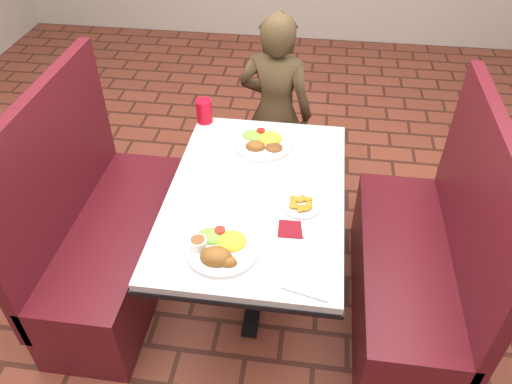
# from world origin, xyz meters

# --- Properties ---
(dining_table) EXTENTS (0.81, 1.21, 0.75)m
(dining_table) POSITION_xyz_m (0.00, 0.00, 0.65)
(dining_table) COLOR silver
(dining_table) RESTS_ON ground
(booth_bench_left) EXTENTS (0.47, 1.20, 1.17)m
(booth_bench_left) POSITION_xyz_m (-0.80, 0.00, 0.33)
(booth_bench_left) COLOR #5C151D
(booth_bench_left) RESTS_ON ground
(booth_bench_right) EXTENTS (0.47, 1.20, 1.17)m
(booth_bench_right) POSITION_xyz_m (0.80, 0.00, 0.33)
(booth_bench_right) COLOR #5C151D
(booth_bench_right) RESTS_ON ground
(diner_person) EXTENTS (0.50, 0.37, 1.25)m
(diner_person) POSITION_xyz_m (-0.01, 0.90, 0.62)
(diner_person) COLOR brown
(diner_person) RESTS_ON ground
(near_dinner_plate) EXTENTS (0.30, 0.30, 0.09)m
(near_dinner_plate) POSITION_xyz_m (-0.09, -0.38, 0.78)
(near_dinner_plate) COLOR white
(near_dinner_plate) RESTS_ON dining_table
(far_dinner_plate) EXTENTS (0.30, 0.30, 0.08)m
(far_dinner_plate) POSITION_xyz_m (-0.01, 0.38, 0.78)
(far_dinner_plate) COLOR white
(far_dinner_plate) RESTS_ON dining_table
(plantain_plate) EXTENTS (0.17, 0.17, 0.03)m
(plantain_plate) POSITION_xyz_m (0.21, -0.07, 0.76)
(plantain_plate) COLOR white
(plantain_plate) RESTS_ON dining_table
(maroon_napkin) EXTENTS (0.11, 0.11, 0.00)m
(maroon_napkin) POSITION_xyz_m (0.18, -0.22, 0.75)
(maroon_napkin) COLOR maroon
(maroon_napkin) RESTS_ON dining_table
(spoon_utensil) EXTENTS (0.03, 0.13, 0.00)m
(spoon_utensil) POSITION_xyz_m (0.23, -0.20, 0.75)
(spoon_utensil) COLOR silver
(spoon_utensil) RESTS_ON dining_table
(red_tumbler) EXTENTS (0.09, 0.09, 0.13)m
(red_tumbler) POSITION_xyz_m (-0.36, 0.56, 0.81)
(red_tumbler) COLOR red
(red_tumbler) RESTS_ON dining_table
(paper_napkin) EXTENTS (0.21, 0.17, 0.01)m
(paper_napkin) POSITION_xyz_m (0.27, -0.49, 0.76)
(paper_napkin) COLOR white
(paper_napkin) RESTS_ON dining_table
(knife_utensil) EXTENTS (0.05, 0.19, 0.00)m
(knife_utensil) POSITION_xyz_m (-0.11, -0.32, 0.76)
(knife_utensil) COLOR silver
(knife_utensil) RESTS_ON dining_table
(fork_utensil) EXTENTS (0.09, 0.13, 0.00)m
(fork_utensil) POSITION_xyz_m (-0.14, -0.39, 0.76)
(fork_utensil) COLOR silver
(fork_utensil) RESTS_ON dining_table
(lettuce_shreds) EXTENTS (0.28, 0.32, 0.00)m
(lettuce_shreds) POSITION_xyz_m (0.04, 0.06, 0.75)
(lettuce_shreds) COLOR #92CD52
(lettuce_shreds) RESTS_ON dining_table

